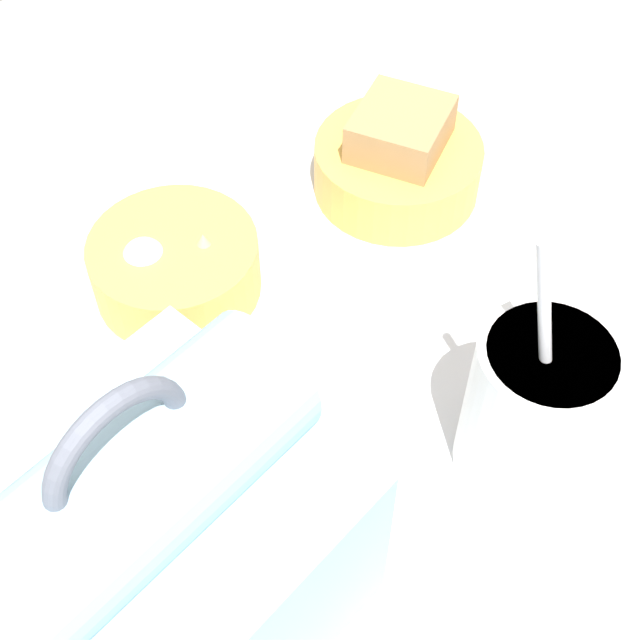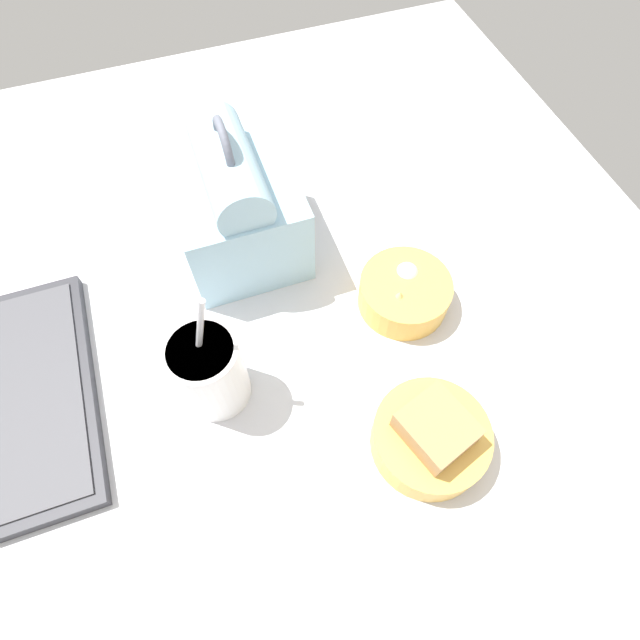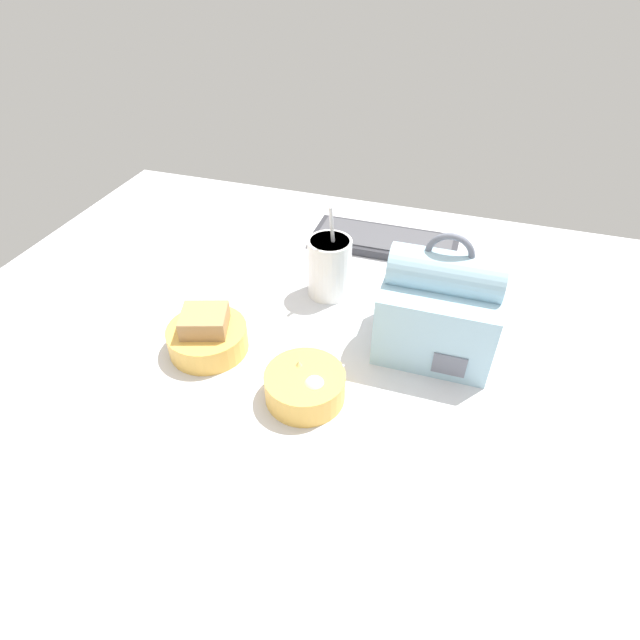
{
  "view_description": "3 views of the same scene",
  "coord_description": "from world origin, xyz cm",
  "px_view_note": "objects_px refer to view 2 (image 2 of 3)",
  "views": [
    {
      "loc": [
        28.31,
        23.9,
        52.58
      ],
      "look_at": [
        1.04,
        -0.31,
        7.0
      ],
      "focal_mm": 50.0,
      "sensor_mm": 36.0,
      "label": 1
    },
    {
      "loc": [
        -28.22,
        9.94,
        61.0
      ],
      "look_at": [
        1.04,
        -0.31,
        7.0
      ],
      "focal_mm": 28.0,
      "sensor_mm": 36.0,
      "label": 2
    },
    {
      "loc": [
        20.68,
        -61.74,
        60.3
      ],
      "look_at": [
        1.04,
        -0.31,
        7.0
      ],
      "focal_mm": 28.0,
      "sensor_mm": 36.0,
      "label": 3
    }
  ],
  "objects_px": {
    "soup_cup": "(209,371)",
    "bento_bowl_snacks": "(404,293)",
    "keyboard": "(40,393)",
    "lunch_bag": "(237,207)",
    "bento_bowl_sandwich": "(431,437)"
  },
  "relations": [
    {
      "from": "soup_cup",
      "to": "bento_bowl_snacks",
      "type": "distance_m",
      "value": 0.28
    },
    {
      "from": "keyboard",
      "to": "lunch_bag",
      "type": "bearing_deg",
      "value": -63.51
    },
    {
      "from": "keyboard",
      "to": "bento_bowl_sandwich",
      "type": "bearing_deg",
      "value": -116.59
    },
    {
      "from": "soup_cup",
      "to": "bento_bowl_snacks",
      "type": "bearing_deg",
      "value": -80.81
    },
    {
      "from": "lunch_bag",
      "to": "keyboard",
      "type": "bearing_deg",
      "value": 116.49
    },
    {
      "from": "keyboard",
      "to": "soup_cup",
      "type": "height_order",
      "value": "soup_cup"
    },
    {
      "from": "lunch_bag",
      "to": "bento_bowl_snacks",
      "type": "distance_m",
      "value": 0.25
    },
    {
      "from": "lunch_bag",
      "to": "bento_bowl_snacks",
      "type": "bearing_deg",
      "value": -133.58
    },
    {
      "from": "bento_bowl_sandwich",
      "to": "bento_bowl_snacks",
      "type": "distance_m",
      "value": 0.2
    },
    {
      "from": "keyboard",
      "to": "bento_bowl_snacks",
      "type": "relative_size",
      "value": 2.6
    },
    {
      "from": "lunch_bag",
      "to": "soup_cup",
      "type": "bearing_deg",
      "value": 156.92
    },
    {
      "from": "lunch_bag",
      "to": "bento_bowl_snacks",
      "type": "relative_size",
      "value": 1.77
    },
    {
      "from": "lunch_bag",
      "to": "soup_cup",
      "type": "distance_m",
      "value": 0.23
    },
    {
      "from": "lunch_bag",
      "to": "bento_bowl_snacks",
      "type": "xyz_separation_m",
      "value": [
        -0.17,
        -0.18,
        -0.06
      ]
    },
    {
      "from": "soup_cup",
      "to": "keyboard",
      "type": "bearing_deg",
      "value": 72.61
    }
  ]
}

